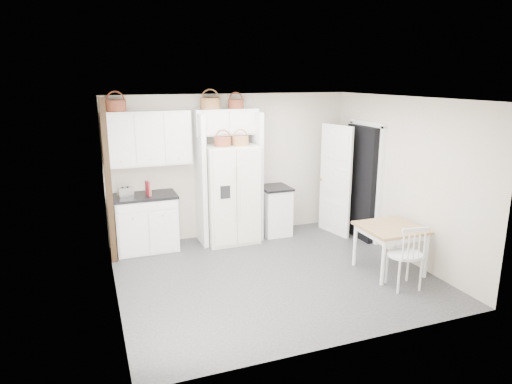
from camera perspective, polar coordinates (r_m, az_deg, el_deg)
name	(u,v)px	position (r m, az deg, el deg)	size (l,w,h in m)	color
floor	(273,274)	(6.99, 2.10, -10.22)	(4.50, 4.50, 0.00)	#272727
ceiling	(274,99)	(6.37, 2.32, 11.59)	(4.50, 4.50, 0.00)	white
wall_back	(232,166)	(8.40, -3.06, 3.28)	(4.50, 4.50, 0.00)	#C8B397
wall_left	(110,206)	(6.08, -17.76, -1.63)	(4.00, 4.00, 0.00)	#C8B397
wall_right	(403,179)	(7.69, 17.87, 1.59)	(4.00, 4.00, 0.00)	#C8B397
refrigerator	(230,194)	(8.10, -3.23, -0.23)	(0.90, 0.73, 1.75)	silver
base_cab_left	(146,224)	(7.99, -13.58, -3.86)	(1.01, 0.63, 0.93)	white
base_cab_right	(275,211)	(8.58, 2.34, -2.42)	(0.50, 0.60, 0.87)	white
dining_table	(390,249)	(7.24, 16.35, -6.85)	(0.86, 0.86, 0.72)	olive
windsor_chair	(405,255)	(6.73, 18.11, -7.44)	(0.48, 0.43, 0.98)	white
counter_left	(144,196)	(7.86, -13.79, -0.48)	(1.05, 0.68, 0.04)	black
counter_right	(275,188)	(8.46, 2.37, 0.54)	(0.54, 0.63, 0.04)	black
toaster	(125,192)	(7.75, -16.02, -0.04)	(0.24, 0.14, 0.17)	silver
cookbook_red	(148,189)	(7.75, -13.35, 0.42)	(0.03, 0.16, 0.24)	maroon
cookbook_cream	(149,189)	(7.76, -13.22, 0.35)	(0.03, 0.14, 0.22)	#F2E9C0
basket_upper_a	(116,106)	(7.73, -17.12, 10.26)	(0.32, 0.32, 0.18)	maroon
basket_bridge_a	(210,104)	(7.98, -5.74, 10.95)	(0.34, 0.34, 0.19)	brown
basket_bridge_b	(236,104)	(8.11, -2.52, 10.94)	(0.28, 0.28, 0.16)	maroon
basket_fridge_a	(223,142)	(7.77, -4.17, 6.29)	(0.28, 0.28, 0.15)	maroon
basket_fridge_b	(240,141)	(7.87, -1.95, 6.41)	(0.28, 0.28, 0.15)	brown
upper_cabinet	(148,138)	(7.82, -13.34, 6.56)	(1.40, 0.34, 0.90)	white
bridge_cabinet	(226,122)	(8.08, -3.80, 8.75)	(1.12, 0.34, 0.45)	white
fridge_panel_left	(201,180)	(7.97, -6.92, 1.51)	(0.08, 0.60, 2.30)	white
fridge_panel_right	(256,176)	(8.26, -0.04, 2.06)	(0.08, 0.60, 2.30)	white
trim_post	(108,183)	(7.40, -17.96, 1.10)	(0.09, 0.09, 2.60)	black
doorway_void	(362,183)	(8.49, 13.12, 1.15)	(0.18, 0.85, 2.05)	black
door_slab	(335,180)	(8.58, 9.88, 1.44)	(0.80, 0.04, 2.05)	white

